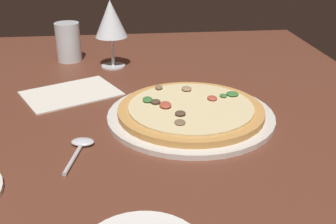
% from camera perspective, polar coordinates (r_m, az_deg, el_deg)
% --- Properties ---
extents(dining_table, '(1.50, 1.10, 0.04)m').
position_cam_1_polar(dining_table, '(0.76, -3.36, -4.64)').
color(dining_table, brown).
rests_on(dining_table, ground).
extents(pizza_main, '(0.32, 0.32, 0.03)m').
position_cam_1_polar(pizza_main, '(0.81, 3.11, -0.03)').
color(pizza_main, silver).
rests_on(pizza_main, dining_table).
extents(wine_glass_far, '(0.08, 0.08, 0.17)m').
position_cam_1_polar(wine_glass_far, '(1.09, -7.84, 12.30)').
color(wine_glass_far, silver).
rests_on(wine_glass_far, dining_table).
extents(water_glass, '(0.07, 0.07, 0.10)m').
position_cam_1_polar(water_glass, '(1.18, -13.44, 8.96)').
color(water_glass, silver).
rests_on(water_glass, dining_table).
extents(paper_menu, '(0.22, 0.24, 0.00)m').
position_cam_1_polar(paper_menu, '(0.95, -13.11, 2.49)').
color(paper_menu, silver).
rests_on(paper_menu, dining_table).
extents(spoon, '(0.12, 0.05, 0.01)m').
position_cam_1_polar(spoon, '(0.72, -11.92, -4.63)').
color(spoon, silver).
rests_on(spoon, dining_table).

